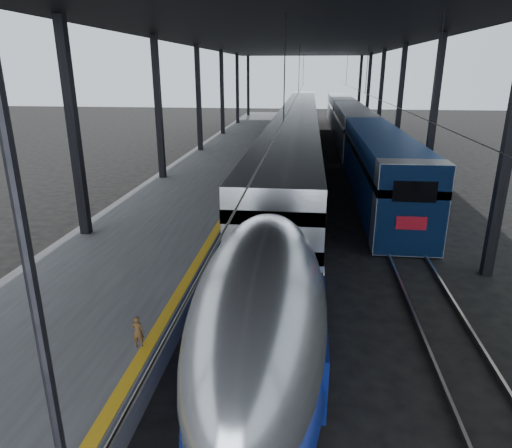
# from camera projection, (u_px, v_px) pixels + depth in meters

# --- Properties ---
(ground) EXTENTS (160.00, 160.00, 0.00)m
(ground) POSITION_uv_depth(u_px,v_px,m) (201.00, 331.00, 13.22)
(ground) COLOR black
(ground) RESTS_ON ground
(platform) EXTENTS (6.00, 80.00, 1.00)m
(platform) POSITION_uv_depth(u_px,v_px,m) (217.00, 169.00, 32.25)
(platform) COLOR #4C4C4F
(platform) RESTS_ON ground
(yellow_strip) EXTENTS (0.30, 80.00, 0.01)m
(yellow_strip) POSITION_uv_depth(u_px,v_px,m) (256.00, 163.00, 31.79)
(yellow_strip) COLOR gold
(yellow_strip) RESTS_ON platform
(rails) EXTENTS (6.52, 80.00, 0.16)m
(rails) POSITION_uv_depth(u_px,v_px,m) (330.00, 178.00, 31.53)
(rails) COLOR slate
(rails) RESTS_ON ground
(canopy) EXTENTS (18.00, 75.00, 9.47)m
(canopy) POSITION_uv_depth(u_px,v_px,m) (297.00, 37.00, 28.90)
(canopy) COLOR black
(canopy) RESTS_ON ground
(tgv_train) EXTENTS (2.94, 65.20, 4.22)m
(tgv_train) POSITION_uv_depth(u_px,v_px,m) (297.00, 140.00, 35.73)
(tgv_train) COLOR #B6B9BE
(tgv_train) RESTS_ON ground
(second_train) EXTENTS (2.77, 56.05, 3.82)m
(second_train) POSITION_uv_depth(u_px,v_px,m) (352.00, 128.00, 43.34)
(second_train) COLOR navy
(second_train) RESTS_ON ground
(child) EXTENTS (0.31, 0.21, 0.80)m
(child) POSITION_uv_depth(u_px,v_px,m) (138.00, 332.00, 10.61)
(child) COLOR #52371B
(child) RESTS_ON platform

